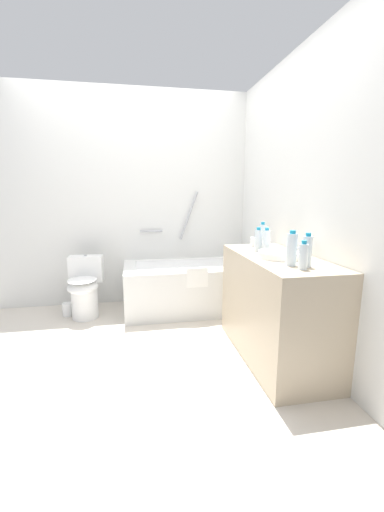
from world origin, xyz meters
The scene contains 17 objects.
ground_plane centered at (0.00, 0.00, 0.00)m, with size 3.72×3.72×0.00m, color beige.
wall_back_tiled centered at (0.00, 1.25, 1.22)m, with size 3.12×0.10×2.45m, color silver.
wall_right_mirror centered at (1.41, 0.00, 1.22)m, with size 0.10×2.81×2.45m, color silver.
bathtub centered at (0.61, 0.82, 0.28)m, with size 1.43×0.77×1.32m.
toilet centered at (-0.51, 0.79, 0.32)m, with size 0.36×0.49×0.64m.
vanity_counter centered at (1.10, -0.36, 0.41)m, with size 0.52×1.19×0.83m, color tan.
sink_basin centered at (1.08, -0.41, 0.85)m, with size 0.32×0.32×0.05m, color white.
sink_faucet centered at (1.27, -0.41, 0.86)m, with size 0.12×0.15×0.08m.
water_bottle_0 centered at (1.02, -0.13, 0.92)m, with size 0.06×0.06×0.20m.
water_bottle_1 centered at (1.07, -0.19, 0.92)m, with size 0.06×0.06×0.20m.
water_bottle_2 centered at (1.12, 0.01, 0.93)m, with size 0.06×0.06×0.23m.
water_bottle_3 centered at (1.12, -0.72, 0.93)m, with size 0.06×0.06×0.22m.
water_bottle_4 centered at (1.04, -0.67, 0.94)m, with size 0.07×0.07×0.23m.
water_bottle_5 centered at (1.06, -0.78, 0.91)m, with size 0.06×0.06×0.18m.
drinking_glass_0 centered at (1.10, -0.11, 0.88)m, with size 0.06×0.06×0.10m, color white.
drinking_glass_1 centered at (1.09, 0.10, 0.87)m, with size 0.08×0.08×0.08m, color white.
toilet_paper_roll centered at (-0.71, 0.85, 0.07)m, with size 0.11×0.11×0.14m, color white.
Camera 1 is at (0.02, -2.55, 1.30)m, focal length 22.09 mm.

